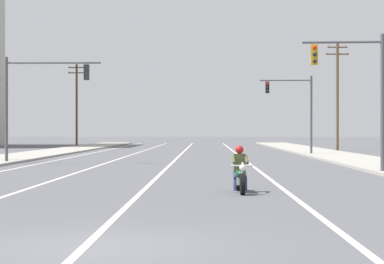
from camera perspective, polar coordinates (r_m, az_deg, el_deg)
ground_plane at (r=12.25m, az=-7.40°, el=-8.95°), size 400.00×400.00×0.00m
lane_stripe_center at (r=57.03m, az=-0.92°, el=-1.81°), size 0.16×100.00×0.01m
lane_stripe_left at (r=57.30m, az=-4.80°, el=-1.80°), size 0.16×100.00×0.01m
lane_stripe_right at (r=57.05m, az=3.66°, el=-1.81°), size 0.16×100.00×0.01m
lane_stripe_far_left at (r=57.80m, az=-8.51°, el=-1.79°), size 0.16×100.00×0.01m
sidewalk_kerb_right at (r=52.87m, az=11.58°, el=-1.89°), size 4.40×110.00×0.14m
sidewalk_kerb_left at (r=53.64m, az=-13.14°, el=-1.87°), size 4.40×110.00×0.14m
motorcycle_with_rider at (r=22.44m, az=3.82°, el=-3.31°), size 0.70×2.19×1.46m
traffic_signal_near_right at (r=32.83m, az=13.14°, el=3.76°), size 3.61×0.38×6.20m
traffic_signal_near_left at (r=42.83m, az=-12.36°, el=3.08°), size 5.59×0.37×6.20m
traffic_signal_mid_right at (r=56.92m, az=8.27°, el=2.26°), size 4.11×0.37×6.20m
utility_pole_right_far at (r=69.10m, az=11.42°, el=3.02°), size 2.14×0.26×10.15m
utility_pole_left_far at (r=89.42m, az=-9.10°, el=2.34°), size 2.12×0.26×10.04m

